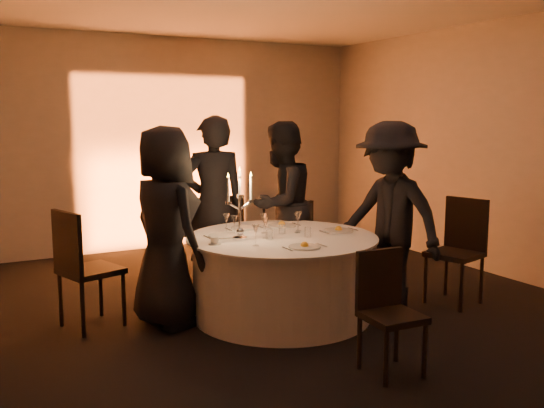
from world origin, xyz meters
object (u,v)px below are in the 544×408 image
chair_back_left (222,233)px  guest_back_left (213,204)px  guest_left (166,227)px  guest_back_right (281,204)px  guest_right (390,216)px  chair_left (81,262)px  chair_right (459,244)px  coffee_cup (215,241)px  candelabra (240,214)px  chair_front (387,304)px  banquet_table (282,276)px  chair_back_right (297,233)px

chair_back_left → guest_back_left: bearing=54.6°
guest_left → guest_back_right: (1.54, 0.67, 0.01)m
guest_right → chair_left: bearing=-119.1°
guest_left → guest_back_right: bearing=-80.7°
guest_right → chair_back_left: bearing=-160.8°
chair_right → coffee_cup: 2.55m
chair_left → candelabra: candelabra is taller
chair_front → coffee_cup: size_ratio=8.21×
guest_back_left → guest_left: bearing=58.5°
candelabra → banquet_table: bearing=-7.4°
coffee_cup → chair_front: bearing=-61.0°
chair_back_right → chair_right: chair_right is taller
guest_back_right → chair_back_right: bearing=-167.7°
guest_back_left → guest_right: 1.88m
guest_back_left → guest_right: size_ratio=1.03×
banquet_table → guest_back_left: (-0.25, 1.08, 0.56)m
chair_back_left → guest_back_left: guest_back_left is taller
chair_front → guest_right: size_ratio=0.49×
chair_left → candelabra: 1.47m
chair_back_right → chair_right: size_ratio=0.82×
chair_back_right → guest_right: (0.13, -1.56, 0.43)m
chair_back_right → coffee_cup: size_ratio=7.93×
guest_right → guest_left: bearing=-117.8°
chair_back_left → candelabra: 1.47m
chair_left → candelabra: size_ratio=1.61×
chair_back_left → guest_back_right: 0.78m
chair_front → banquet_table: bearing=96.3°
chair_back_right → chair_back_left: bearing=-39.2°
guest_right → candelabra: bearing=-115.9°
candelabra → coffee_cup: bearing=-161.6°
guest_right → coffee_cup: bearing=-110.8°
guest_back_right → coffee_cup: size_ratio=16.66×
banquet_table → coffee_cup: size_ratio=16.36×
guest_back_left → guest_right: (1.31, -1.35, -0.03)m
chair_left → coffee_cup: 1.20m
guest_left → candelabra: guest_left is taller
candelabra → guest_back_right: bearing=44.2°
banquet_table → chair_right: 1.87m
guest_back_left → coffee_cup: size_ratio=17.24×
guest_left → guest_back_left: (0.80, 0.82, 0.04)m
chair_left → banquet_table: bearing=-124.0°
banquet_table → guest_back_left: 1.25m
banquet_table → candelabra: (-0.41, 0.05, 0.62)m
chair_front → guest_left: size_ratio=0.50×
chair_back_right → guest_back_right: 0.70m
chair_right → guest_back_right: size_ratio=0.58×
chair_back_left → guest_right: guest_right is taller
banquet_table → chair_back_left: (-0.02, 1.40, 0.18)m
guest_back_left → coffee_cup: (-0.45, -1.13, -0.15)m
chair_left → chair_right: size_ratio=1.01×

